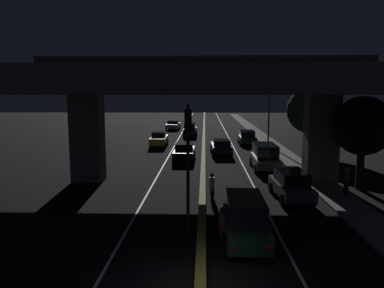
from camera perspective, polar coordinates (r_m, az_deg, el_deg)
lane_line_left_inner at (r=46.14m, az=-2.33°, el=0.34°), size 0.12×126.00×0.00m
lane_line_right_inner at (r=46.12m, az=5.95°, el=0.30°), size 0.12×126.00×0.00m
median_divider at (r=45.99m, az=1.81°, el=0.51°), size 0.36×126.00×0.30m
sidewalk_right at (r=39.82m, az=13.08°, el=-0.96°), size 2.05×126.00×0.16m
elevated_overpass at (r=25.13m, az=1.73°, el=8.84°), size 22.52×12.89×8.45m
traffic_light_left_of_median at (r=15.66m, az=-0.60°, el=-0.55°), size 0.30×0.49×5.58m
street_lamp at (r=42.54m, az=11.28°, el=6.63°), size 2.48×0.32×8.94m
car_dark_green_lead at (r=15.73m, az=8.11°, el=-11.20°), size 1.85×4.31×1.84m
car_grey_second at (r=22.21m, az=14.86°, el=-5.95°), size 2.00×4.33×1.68m
car_grey_third at (r=30.21m, az=11.06°, el=-1.82°), size 2.07×4.72×2.00m
car_dark_blue_fourth at (r=36.65m, az=4.46°, el=-0.42°), size 2.13×4.57×1.49m
car_dark_green_fifth at (r=44.21m, az=8.38°, el=1.03°), size 2.03×4.07×1.64m
car_black_lead_oncoming at (r=33.70m, az=-1.19°, el=-1.12°), size 1.91×4.66×1.52m
car_taxi_yellow_second_oncoming at (r=42.44m, az=-5.06°, el=0.74°), size 1.90×4.62×1.61m
car_dark_blue_third_oncoming at (r=52.28m, az=-0.29°, el=2.31°), size 1.94×4.19×1.85m
car_white_fourth_oncoming at (r=61.11m, az=-2.89°, el=2.93°), size 2.23×4.68×1.45m
motorcycle_red_filtering_near at (r=15.70m, az=4.67°, el=-12.51°), size 0.33×1.89×1.46m
motorcycle_white_filtering_mid at (r=21.87m, az=3.03°, el=-6.60°), size 0.34×1.79×1.44m
pedestrian_on_sidewalk at (r=23.54m, az=22.47°, el=-5.24°), size 0.33×0.33×1.63m
roadside_tree_kerbside_near at (r=25.49m, az=24.58°, el=2.47°), size 3.68×3.68×5.86m
roadside_tree_kerbside_mid at (r=38.90m, az=17.61°, el=4.95°), size 4.64×4.64×6.65m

